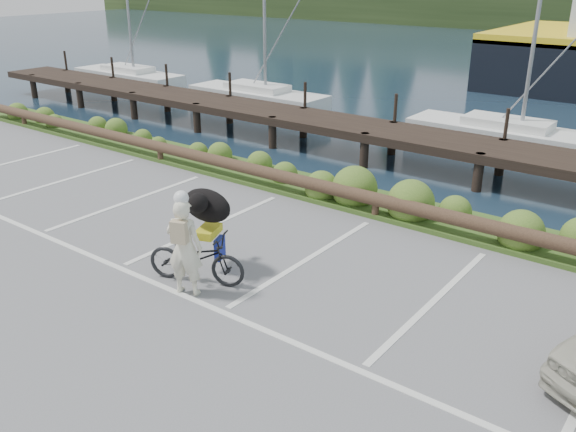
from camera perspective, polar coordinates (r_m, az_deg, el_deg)
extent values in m
plane|color=slate|center=(10.29, -4.70, -8.02)|extent=(72.00, 72.00, 0.00)
cube|color=#3D5B21|center=(14.25, 9.53, 0.84)|extent=(34.00, 1.60, 0.10)
imported|color=black|center=(10.79, -8.58, -3.88)|extent=(1.89, 1.22, 0.94)
imported|color=beige|center=(10.29, -9.65, -2.91)|extent=(0.73, 0.61, 1.71)
ellipsoid|color=black|center=(10.96, -7.60, 0.99)|extent=(0.84, 1.15, 0.60)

